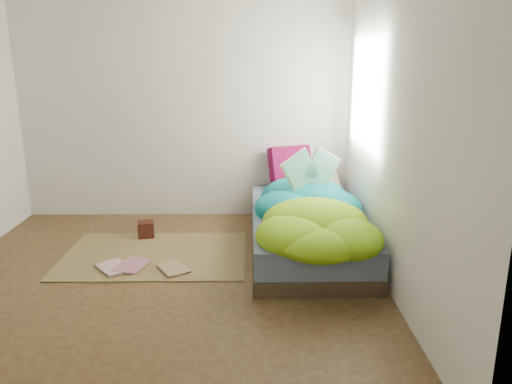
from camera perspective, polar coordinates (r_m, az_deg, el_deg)
ground at (r=4.05m, az=-10.79°, el=-10.12°), size 3.50×3.50×0.00m
room_walls at (r=3.67m, az=-11.86°, el=13.49°), size 3.54×3.54×2.62m
bed at (r=4.62m, az=5.78°, el=-4.41°), size 1.00×2.00×0.34m
duvet at (r=4.31m, az=6.22°, el=-1.12°), size 0.96×1.84×0.34m
rug at (r=4.57m, az=-11.48°, el=-7.05°), size 1.60×1.10×0.01m
pillow_floral at (r=5.32m, az=6.23°, el=0.92°), size 0.61×0.40×0.13m
pillow_magenta at (r=5.38m, az=3.96°, el=2.84°), size 0.47×0.29×0.45m
open_book at (r=4.54m, az=6.41°, el=3.85°), size 0.48×0.28×0.29m
wooden_box at (r=4.99m, az=-12.46°, el=-4.17°), size 0.18×0.18×0.15m
floor_book_a at (r=4.31m, az=-17.23°, el=-8.63°), size 0.36×0.37×0.02m
floor_book_b at (r=4.40m, az=-15.27°, el=-7.95°), size 0.31×0.35×0.03m
floor_book_c at (r=4.19m, az=-10.65°, el=-8.93°), size 0.31×0.33×0.02m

